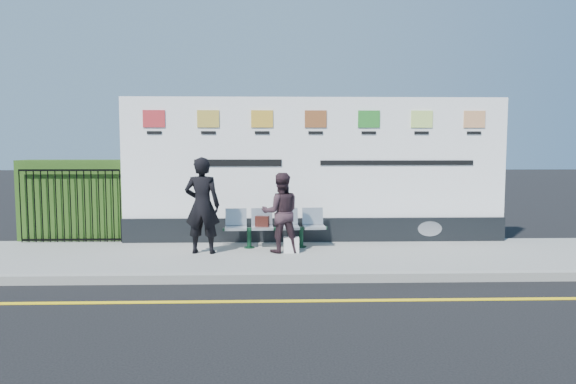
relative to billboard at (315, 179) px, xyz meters
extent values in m
plane|color=black|center=(-0.50, -3.85, -1.42)|extent=(80.00, 80.00, 0.00)
cube|color=gray|center=(-0.50, -1.35, -1.36)|extent=(14.00, 3.00, 0.12)
cube|color=gray|center=(-0.50, -2.85, -1.35)|extent=(14.00, 0.18, 0.14)
cube|color=yellow|center=(-0.50, -3.85, -1.42)|extent=(14.00, 0.10, 0.01)
cube|color=black|center=(0.00, 0.00, -1.05)|extent=(8.00, 0.30, 0.50)
cube|color=white|center=(0.00, 0.00, 0.45)|extent=(8.00, 0.14, 2.50)
cube|color=#2B4E17|center=(-5.08, 0.45, -0.45)|extent=(2.35, 0.70, 1.70)
imported|color=black|center=(-2.19, -1.19, -0.40)|extent=(0.69, 0.49, 1.80)
imported|color=#332128|center=(-0.73, -1.13, -0.55)|extent=(0.79, 0.65, 1.50)
cube|color=black|center=(-1.09, -0.71, -0.78)|extent=(0.28, 0.17, 0.21)
cube|color=white|center=(-0.54, -1.19, -1.16)|extent=(0.29, 0.17, 0.29)
camera|label=1|loc=(-0.88, -10.67, 0.68)|focal=32.00mm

